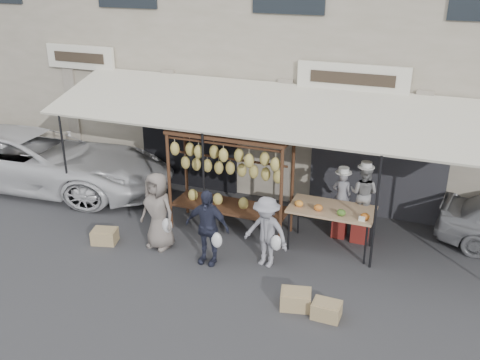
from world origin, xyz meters
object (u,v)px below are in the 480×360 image
object	(u,v)px
produce_table	(331,211)
van	(28,145)
crate_near_a	(296,299)
banana_rack	(229,163)
customer_right	(266,232)
vendor_left	(342,196)
crate_near_b	(326,310)
customer_mid	(207,227)
vendor_right	(364,193)
crate_far	(105,236)
customer_left	(158,211)

from	to	relation	value
produce_table	van	xyz separation A→B (m)	(-7.98, 0.49, 0.21)
crate_near_a	van	world-z (taller)	van
banana_rack	crate_near_a	distance (m)	3.34
customer_right	crate_near_a	bearing A→B (deg)	-39.16
vendor_left	crate_near_a	distance (m)	2.89
banana_rack	produce_table	world-z (taller)	banana_rack
customer_right	crate_near_b	bearing A→B (deg)	-27.83
banana_rack	produce_table	distance (m)	2.31
produce_table	customer_mid	distance (m)	2.51
vendor_right	customer_mid	distance (m)	3.28
banana_rack	vendor_right	distance (m)	2.83
banana_rack	crate_near_b	size ratio (longest dim) A/B	5.58
produce_table	crate_near_b	xyz separation A→B (m)	(0.46, -2.25, -0.72)
vendor_left	crate_far	xyz separation A→B (m)	(-4.50, -2.07, -0.80)
vendor_right	customer_left	bearing A→B (deg)	35.31
customer_right	crate_far	distance (m)	3.48
customer_left	customer_right	xyz separation A→B (m)	(2.26, 0.13, -0.10)
customer_left	crate_near_b	world-z (taller)	customer_left
banana_rack	crate_far	bearing A→B (deg)	-146.54
banana_rack	customer_mid	bearing A→B (deg)	-85.75
van	crate_far	bearing A→B (deg)	-123.95
produce_table	crate_near_a	distance (m)	2.28
van	crate_near_b	bearing A→B (deg)	-113.10
banana_rack	customer_mid	world-z (taller)	banana_rack
customer_left	crate_far	xyz separation A→B (m)	(-1.15, -0.28, -0.66)
banana_rack	produce_table	bearing A→B (deg)	0.14
vendor_left	van	world-z (taller)	van
customer_mid	customer_right	world-z (taller)	customer_mid
customer_right	crate_near_b	size ratio (longest dim) A/B	3.07
customer_left	customer_right	bearing A→B (deg)	14.14
vendor_right	customer_left	size ratio (longest dim) A/B	0.75
customer_left	customer_right	world-z (taller)	customer_left
produce_table	crate_near_a	xyz separation A→B (m)	(-0.09, -2.17, -0.71)
vendor_left	vendor_right	xyz separation A→B (m)	(0.45, -0.03, 0.14)
customer_right	customer_mid	bearing A→B (deg)	-152.87
vendor_right	customer_mid	xyz separation A→B (m)	(-2.62, -1.94, -0.33)
crate_near_a	crate_far	bearing A→B (deg)	170.88
produce_table	banana_rack	bearing A→B (deg)	-179.86
customer_mid	customer_right	bearing A→B (deg)	15.71
produce_table	van	size ratio (longest dim) A/B	0.33
customer_left	crate_near_a	world-z (taller)	customer_left
vendor_left	customer_right	size ratio (longest dim) A/B	0.77
vendor_right	customer_mid	size ratio (longest dim) A/B	0.79
banana_rack	crate_near_b	xyz separation A→B (m)	(2.66, -2.24, -1.43)
produce_table	crate_far	size ratio (longest dim) A/B	3.42
crate_near_b	crate_near_a	bearing A→B (deg)	171.55
customer_left	crate_near_a	distance (m)	3.40
banana_rack	crate_far	size ratio (longest dim) A/B	5.24
crate_near_a	customer_left	bearing A→B (deg)	162.90
crate_far	produce_table	bearing A→B (deg)	18.42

